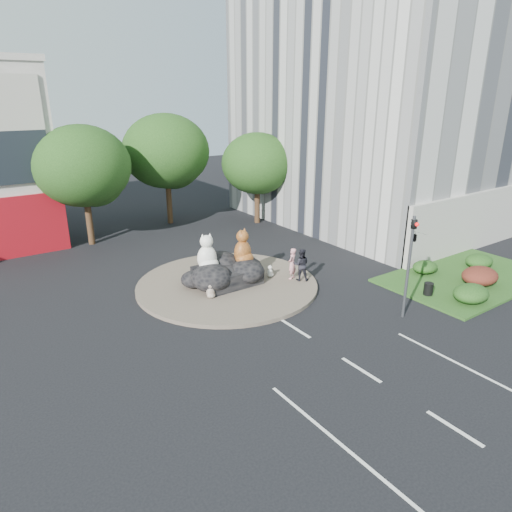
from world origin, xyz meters
The scene contains 20 objects.
ground centered at (0.00, 0.00, 0.00)m, with size 120.00×120.00×0.00m, color black.
roundabout_island centered at (0.00, 10.00, 0.10)m, with size 10.00×10.00×0.20m, color brown.
rock_plinth centered at (0.00, 10.00, 0.65)m, with size 3.20×2.60×0.90m, color black, non-canonical shape.
grass_verge centered at (12.00, 3.00, 0.06)m, with size 10.00×6.00×0.12m, color #224A18.
tree_left centered at (-3.93, 22.06, 5.25)m, with size 6.46×6.46×8.27m.
tree_mid centered at (3.07, 24.06, 5.56)m, with size 6.84×6.84×8.76m.
tree_right centered at (9.07, 20.06, 4.63)m, with size 5.70×5.70×7.30m.
hedge_near_green centered at (9.00, 1.00, 0.57)m, with size 2.00×1.60×0.90m, color #193912.
hedge_red centered at (11.50, 2.00, 0.61)m, with size 2.20×1.76×0.99m, color #4E1714.
hedge_mid_green centered at (14.00, 3.50, 0.53)m, with size 1.80×1.44×0.81m, color #193912.
hedge_back_green centered at (10.50, 4.80, 0.48)m, with size 1.60×1.28×0.72m, color #193912.
traffic_light centered at (5.10, 2.00, 3.62)m, with size 0.44×1.24×5.00m.
street_lamp centered at (12.82, 8.00, 4.55)m, with size 2.34×0.22×8.06m.
cat_white centered at (-1.02, 10.34, 2.13)m, with size 1.23×1.07×2.05m, color white, non-canonical shape.
cat_tabby centered at (1.09, 10.07, 2.12)m, with size 1.22×1.06×2.03m, color #B84F26, non-canonical shape.
kitten_calico centered at (-1.73, 8.79, 0.63)m, with size 0.51×0.45×0.86m, color white, non-canonical shape.
kitten_white centered at (2.50, 9.38, 0.55)m, with size 0.42×0.37×0.71m, color silver, non-canonical shape.
pedestrian_pink centered at (3.35, 8.44, 1.10)m, with size 0.66×0.43×1.80m, color pink.
pedestrian_dark centered at (3.61, 7.96, 1.13)m, with size 0.90×0.70×1.85m, color black.
litter_bin centered at (7.97, 2.74, 0.45)m, with size 0.48×0.48×0.66m, color black.
Camera 1 is at (-12.01, -10.16, 10.12)m, focal length 32.00 mm.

